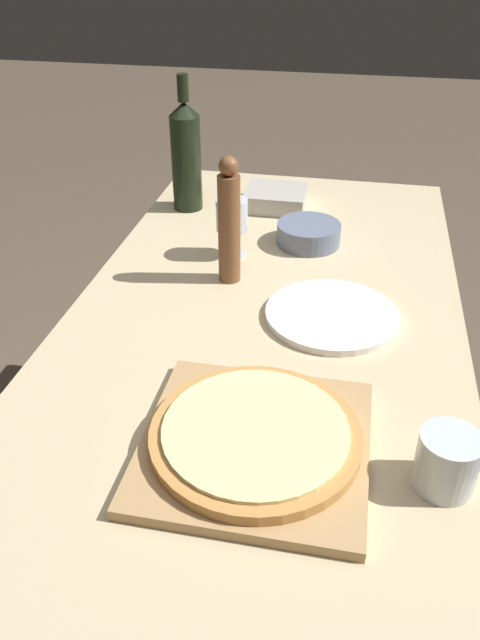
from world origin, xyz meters
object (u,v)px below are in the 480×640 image
at_px(pizza, 255,434).
at_px(wine_glass, 232,217).
at_px(wine_bottle, 186,155).
at_px(pepper_mill, 229,223).
at_px(small_bowl, 309,234).

bearing_deg(pizza, wine_glass, 104.97).
bearing_deg(wine_bottle, pepper_mill, -62.18).
height_order(pepper_mill, wine_glass, pepper_mill).
bearing_deg(small_bowl, pizza, -90.35).
bearing_deg(pizza, wine_bottle, 111.38).
xyz_separation_m(pizza, small_bowl, (0.00, 0.69, -0.00)).
xyz_separation_m(pizza, wine_bottle, (-0.33, 0.84, 0.11)).
relative_size(pizza, wine_bottle, 0.91).
xyz_separation_m(pizza, pepper_mill, (-0.14, 0.48, 0.10)).
bearing_deg(small_bowl, wine_bottle, 155.33).
relative_size(wine_bottle, small_bowl, 2.27).
bearing_deg(wine_glass, pizza, -75.03).
distance_m(wine_glass, small_bowl, 0.20).
relative_size(pizza, wine_glass, 2.28).
xyz_separation_m(pepper_mill, small_bowl, (0.15, 0.20, -0.10)).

